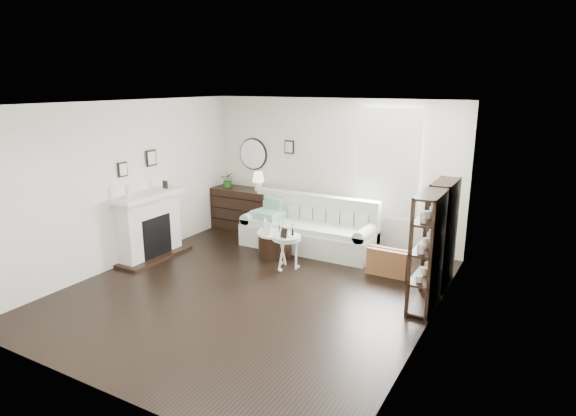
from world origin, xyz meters
The scene contains 18 objects.
room centered at (0.73, 2.70, 1.60)m, with size 5.50×5.50×5.50m.
fireplace centered at (-2.32, 0.30, 0.54)m, with size 0.50×1.40×1.84m.
shelf_unit_far centered at (2.33, 1.55, 0.80)m, with size 0.30×0.80×1.60m.
shelf_unit_near centered at (2.33, 0.65, 0.80)m, with size 0.30×0.80×1.60m.
sofa centered at (-0.12, 2.08, 0.32)m, with size 2.47×0.85×0.96m.
quilt centered at (-0.92, 1.95, 0.56)m, with size 0.55×0.45×0.14m, color #27906C.
suitcase centered at (1.55, 1.52, 0.22)m, with size 0.65×0.22×0.43m, color brown.
dresser centered at (-1.85, 2.47, 0.43)m, with size 1.29×0.55×0.86m.
table_lamp centered at (-1.47, 2.47, 1.06)m, with size 0.24×0.24×0.39m, color white, non-canonical shape.
potted_plant centered at (-2.17, 2.42, 1.03)m, with size 0.30×0.26×0.33m, color #225C1A.
drum_table centered at (-0.46, 1.40, 0.22)m, with size 0.63×0.63×0.44m.
pedestal_table centered at (0.01, 0.98, 0.52)m, with size 0.47×0.47×0.57m.
eiffel_drum centered at (-0.39, 1.44, 0.53)m, with size 0.10×0.10×0.17m, color black, non-canonical shape.
bottle_drum centered at (-0.61, 1.33, 0.57)m, with size 0.06×0.06×0.26m, color silver.
card_frame_drum centered at (-0.50, 1.24, 0.54)m, with size 0.16×0.01×0.21m, color white.
eiffel_ped centered at (0.11, 1.01, 0.66)m, with size 0.11×0.11×0.19m, color black, non-canonical shape.
flask_ped centered at (-0.07, 1.00, 0.68)m, with size 0.12×0.12×0.23m, color silver, non-canonical shape.
card_frame_ped centered at (0.03, 0.86, 0.65)m, with size 0.12×0.01×0.16m, color black.
Camera 1 is at (3.64, -5.49, 2.97)m, focal length 30.00 mm.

